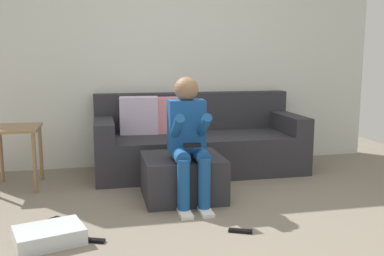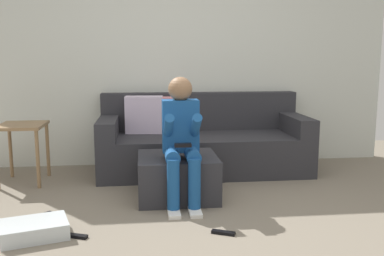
{
  "view_description": "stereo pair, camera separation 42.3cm",
  "coord_description": "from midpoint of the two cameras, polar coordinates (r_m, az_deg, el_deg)",
  "views": [
    {
      "loc": [
        -0.88,
        -2.85,
        1.26
      ],
      "look_at": [
        0.02,
        1.29,
        0.57
      ],
      "focal_mm": 40.07,
      "sensor_mm": 36.0,
      "label": 1
    },
    {
      "loc": [
        -0.46,
        -2.91,
        1.26
      ],
      "look_at": [
        0.02,
        1.29,
        0.57
      ],
      "focal_mm": 40.07,
      "sensor_mm": 36.0,
      "label": 2
    }
  ],
  "objects": [
    {
      "name": "side_table",
      "position": [
        4.58,
        -19.26,
        -0.85
      ],
      "size": [
        0.45,
        0.51,
        0.61
      ],
      "color": "olive",
      "rests_on": "ground_plane"
    },
    {
      "name": "ground_plane",
      "position": [
        3.22,
        6.16,
        -13.91
      ],
      "size": [
        6.48,
        6.48,
        0.0
      ],
      "primitive_type": "plane",
      "color": "slate"
    },
    {
      "name": "person_seated",
      "position": [
        3.66,
        1.87,
        -0.97
      ],
      "size": [
        0.32,
        0.58,
        1.11
      ],
      "color": "#194C8C",
      "rests_on": "ground_plane"
    },
    {
      "name": "wall_back",
      "position": [
        5.15,
        0.92,
        10.32
      ],
      "size": [
        4.98,
        0.1,
        2.71
      ],
      "primitive_type": "cube",
      "color": "silver",
      "rests_on": "ground_plane"
    },
    {
      "name": "ottoman",
      "position": [
        3.92,
        1.18,
        -6.53
      ],
      "size": [
        0.71,
        0.65,
        0.39
      ],
      "primitive_type": "cube",
      "color": "#2D2D33",
      "rests_on": "ground_plane"
    },
    {
      "name": "couch_sectional",
      "position": [
        4.83,
        3.69,
        -2.02
      ],
      "size": [
        2.29,
        0.91,
        0.86
      ],
      "color": "#2D2D33",
      "rests_on": "ground_plane"
    },
    {
      "name": "remote_by_storage_bin",
      "position": [
        3.19,
        -11.39,
        -13.99
      ],
      "size": [
        0.17,
        0.1,
        0.02
      ],
      "primitive_type": "cube",
      "rotation": [
        0.0,
        0.0,
        -0.39
      ],
      "color": "black",
      "rests_on": "ground_plane"
    },
    {
      "name": "storage_bin",
      "position": [
        3.26,
        -16.71,
        -12.87
      ],
      "size": [
        0.53,
        0.44,
        0.11
      ],
      "primitive_type": "cube",
      "rotation": [
        0.0,
        0.0,
        0.3
      ],
      "color": "silver",
      "rests_on": "ground_plane"
    },
    {
      "name": "remote_under_side_table",
      "position": [
        3.65,
        -16.26,
        -11.2
      ],
      "size": [
        0.17,
        0.17,
        0.02
      ],
      "primitive_type": "cube",
      "rotation": [
        0.0,
        0.0,
        0.76
      ],
      "color": "black",
      "rests_on": "ground_plane"
    },
    {
      "name": "remote_near_ottoman",
      "position": [
        3.22,
        8.06,
        -13.69
      ],
      "size": [
        0.18,
        0.11,
        0.02
      ],
      "primitive_type": "cube",
      "rotation": [
        0.0,
        0.0,
        -0.44
      ],
      "color": "black",
      "rests_on": "ground_plane"
    }
  ]
}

